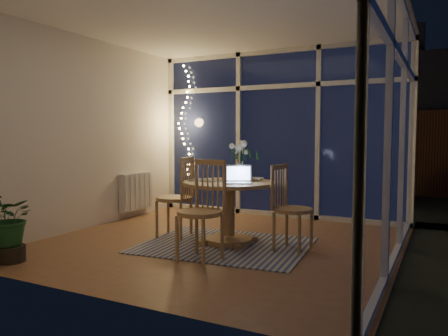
{
  "coord_description": "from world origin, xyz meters",
  "views": [
    {
      "loc": [
        2.36,
        -4.51,
        1.26
      ],
      "look_at": [
        -0.06,
        0.25,
        0.87
      ],
      "focal_mm": 35.0,
      "sensor_mm": 36.0,
      "label": 1
    }
  ],
  "objects": [
    {
      "name": "newspapers",
      "position": [
        -0.15,
        0.02,
        0.74
      ],
      "size": [
        0.39,
        0.32,
        0.01
      ],
      "primitive_type": "cube",
      "rotation": [
        0.0,
        0.0,
        -0.17
      ],
      "color": "beige",
      "rests_on": "dining_table"
    },
    {
      "name": "wall_front",
      "position": [
        0.0,
        -2.0,
        1.3
      ],
      "size": [
        4.0,
        0.04,
        2.6
      ],
      "primitive_type": "cube",
      "color": "silver",
      "rests_on": "floor"
    },
    {
      "name": "dining_table",
      "position": [
        0.13,
        0.01,
        0.37
      ],
      "size": [
        1.16,
        1.16,
        0.73
      ],
      "primitive_type": "cylinder",
      "rotation": [
        0.0,
        0.0,
        0.09
      ],
      "color": "#A37649",
      "rests_on": "floor"
    },
    {
      "name": "potted_plant",
      "position": [
        -1.5,
        -1.65,
        0.38
      ],
      "size": [
        0.67,
        0.63,
        0.76
      ],
      "primitive_type": "imported",
      "rotation": [
        0.0,
        0.0,
        -0.37
      ],
      "color": "#1B4C25",
      "rests_on": "floor"
    },
    {
      "name": "wall_left",
      "position": [
        -2.0,
        0.0,
        1.3
      ],
      "size": [
        0.04,
        4.0,
        2.6
      ],
      "primitive_type": "cube",
      "color": "silver",
      "rests_on": "floor"
    },
    {
      "name": "phone",
      "position": [
        0.14,
        -0.04,
        0.74
      ],
      "size": [
        0.13,
        0.09,
        0.01
      ],
      "primitive_type": "cube",
      "rotation": [
        0.0,
        0.0,
        -0.33
      ],
      "color": "black",
      "rests_on": "dining_table"
    },
    {
      "name": "chair_left",
      "position": [
        -0.65,
        0.02,
        0.51
      ],
      "size": [
        0.54,
        0.54,
        1.02
      ],
      "primitive_type": "cube",
      "rotation": [
        0.0,
        0.0,
        -1.42
      ],
      "color": "#A37649",
      "rests_on": "floor"
    },
    {
      "name": "window_wall_right",
      "position": [
        1.96,
        0.0,
        1.3
      ],
      "size": [
        0.1,
        4.0,
        2.6
      ],
      "primitive_type": "cube",
      "color": "silver",
      "rests_on": "floor"
    },
    {
      "name": "flower_vase",
      "position": [
        0.19,
        0.24,
        0.84
      ],
      "size": [
        0.22,
        0.22,
        0.21
      ],
      "primitive_type": "imported",
      "rotation": [
        0.0,
        0.0,
        0.09
      ],
      "color": "white",
      "rests_on": "dining_table"
    },
    {
      "name": "radiator",
      "position": [
        -1.94,
        0.9,
        0.4
      ],
      "size": [
        0.1,
        0.7,
        0.58
      ],
      "primitive_type": "cube",
      "color": "silver",
      "rests_on": "wall_left"
    },
    {
      "name": "ceiling",
      "position": [
        0.0,
        0.0,
        2.6
      ],
      "size": [
        4.0,
        4.0,
        0.0
      ],
      "primitive_type": "plane",
      "color": "silver",
      "rests_on": "wall_back"
    },
    {
      "name": "laptop",
      "position": [
        0.3,
        -0.1,
        0.84
      ],
      "size": [
        0.39,
        0.37,
        0.22
      ],
      "primitive_type": null,
      "rotation": [
        0.0,
        0.0,
        0.47
      ],
      "color": "#B4B4B9",
      "rests_on": "dining_table"
    },
    {
      "name": "window_wall_back",
      "position": [
        0.0,
        1.96,
        1.3
      ],
      "size": [
        4.0,
        0.1,
        2.6
      ],
      "primitive_type": "cube",
      "color": "silver",
      "rests_on": "floor"
    },
    {
      "name": "garden_patio",
      "position": [
        0.5,
        5.0,
        -0.06
      ],
      "size": [
        12.0,
        6.0,
        0.1
      ],
      "primitive_type": "cube",
      "color": "black",
      "rests_on": "ground"
    },
    {
      "name": "rug",
      "position": [
        0.13,
        -0.09,
        0.01
      ],
      "size": [
        1.99,
        1.65,
        0.01
      ],
      "primitive_type": "cube",
      "rotation": [
        0.0,
        0.0,
        0.09
      ],
      "color": "#BDB599",
      "rests_on": "floor"
    },
    {
      "name": "chair_front",
      "position": [
        0.18,
        -0.76,
        0.52
      ],
      "size": [
        0.53,
        0.53,
        1.03
      ],
      "primitive_type": "cube",
      "rotation": [
        0.0,
        0.0,
        -0.11
      ],
      "color": "#A37649",
      "rests_on": "floor"
    },
    {
      "name": "chair_right",
      "position": [
        0.89,
        0.04,
        0.48
      ],
      "size": [
        0.5,
        0.5,
        0.96
      ],
      "primitive_type": "cube",
      "rotation": [
        0.0,
        0.0,
        1.42
      ],
      "color": "#A37649",
      "rests_on": "floor"
    },
    {
      "name": "fairy_lights",
      "position": [
        -1.65,
        1.88,
        1.52
      ],
      "size": [
        0.24,
        0.1,
        1.85
      ],
      "primitive_type": null,
      "color": "#F8CA63",
      "rests_on": "window_wall_back"
    },
    {
      "name": "bowl",
      "position": [
        0.39,
        0.21,
        0.75
      ],
      "size": [
        0.16,
        0.16,
        0.04
      ],
      "primitive_type": "imported",
      "rotation": [
        0.0,
        0.0,
        0.09
      ],
      "color": "white",
      "rests_on": "dining_table"
    },
    {
      "name": "garden_fence",
      "position": [
        0.0,
        5.5,
        0.9
      ],
      "size": [
        11.0,
        0.08,
        1.8
      ],
      "primitive_type": "cube",
      "color": "#3A1C15",
      "rests_on": "ground"
    },
    {
      "name": "floor",
      "position": [
        0.0,
        0.0,
        0.0
      ],
      "size": [
        4.0,
        4.0,
        0.0
      ],
      "primitive_type": "plane",
      "color": "brown",
      "rests_on": "ground"
    },
    {
      "name": "neighbour_roof",
      "position": [
        0.3,
        8.5,
        2.2
      ],
      "size": [
        7.0,
        3.0,
        2.2
      ],
      "primitive_type": "cube",
      "color": "#33353D",
      "rests_on": "ground"
    },
    {
      "name": "wall_right",
      "position": [
        2.0,
        0.0,
        1.3
      ],
      "size": [
        0.04,
        4.0,
        2.6
      ],
      "primitive_type": "cube",
      "color": "silver",
      "rests_on": "floor"
    },
    {
      "name": "wall_back",
      "position": [
        0.0,
        2.0,
        1.3
      ],
      "size": [
        4.0,
        0.04,
        2.6
      ],
      "primitive_type": "cube",
      "color": "silver",
      "rests_on": "floor"
    },
    {
      "name": "garden_shrubs",
      "position": [
        -0.8,
        3.4,
        0.45
      ],
      "size": [
        0.9,
        0.9,
        0.9
      ],
      "primitive_type": "sphere",
      "color": "black",
      "rests_on": "ground"
    }
  ]
}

